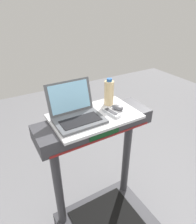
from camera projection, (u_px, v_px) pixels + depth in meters
name	position (u px, v px, depth m)	size (l,w,h in m)	color
desk_board	(95.00, 116.00, 1.48)	(0.64, 0.40, 0.02)	silver
laptop	(76.00, 113.00, 1.40)	(0.34, 0.30, 0.24)	#515459
computer_mouse	(118.00, 107.00, 1.54)	(0.06, 0.10, 0.03)	#4C4C51
water_bottle	(109.00, 93.00, 1.58)	(0.08, 0.08, 0.22)	beige
tv_remote	(111.00, 113.00, 1.48)	(0.07, 0.17, 0.02)	silver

